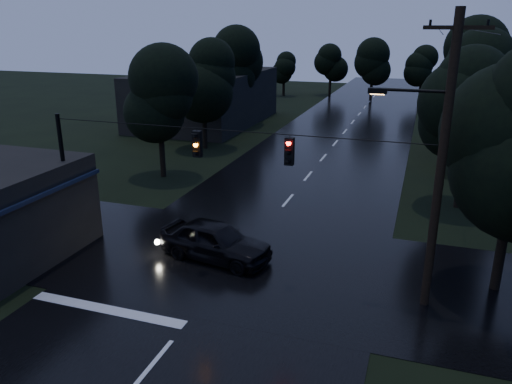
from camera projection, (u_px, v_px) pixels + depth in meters
The scene contains 14 objects.
main_road at pixel (323, 158), 37.16m from camera, with size 12.00×120.00×0.02m, color black.
cross_street at pixel (238, 261), 21.01m from camera, with size 60.00×9.00×0.02m, color black.
building_far_left at pixel (206, 98), 49.59m from camera, with size 10.00×16.00×5.00m, color black.
utility_pole_main at pixel (439, 162), 16.18m from camera, with size 3.50×0.30×10.00m.
utility_pole_far at pixel (449, 117), 31.60m from camera, with size 2.00×0.30×7.50m.
anchor_pole_left at pixel (66, 183), 21.44m from camera, with size 0.18×0.18×6.00m, color black.
span_signals at pixel (241, 146), 18.26m from camera, with size 15.00×0.37×1.12m.
tree_left_a at pixel (159, 96), 31.04m from camera, with size 3.92×3.92×8.26m.
tree_left_b at pixel (203, 77), 38.28m from camera, with size 4.20×4.20×8.85m.
tree_left_c at pixel (241, 63), 47.31m from camera, with size 4.48×4.48×9.44m.
tree_right_a at pixel (471, 104), 25.44m from camera, with size 4.20×4.20×8.85m.
tree_right_b at pixel (473, 81), 32.32m from camera, with size 4.48×4.48×9.44m.
tree_right_c at pixel (473, 64), 40.98m from camera, with size 4.76×4.76×10.03m.
car at pixel (215, 241), 21.00m from camera, with size 1.97×4.89×1.67m, color black.
Camera 1 is at (6.81, -5.72, 9.51)m, focal length 35.00 mm.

